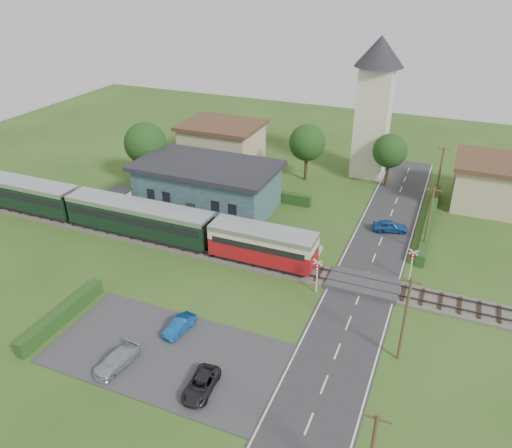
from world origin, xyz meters
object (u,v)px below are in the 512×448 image
at_px(station_building, 207,185).
at_px(car_park_silver, 116,360).
at_px(church_tower, 375,98).
at_px(crossing_signal_far, 412,261).
at_px(house_west, 222,142).
at_px(car_park_dark, 201,385).
at_px(equipment_hut, 119,201).
at_px(crossing_signal_near, 317,271).
at_px(pedestrian_near, 235,230).
at_px(house_east, 493,183).
at_px(pedestrian_far, 136,210).
at_px(car_on_road, 390,226).
at_px(train, 113,212).
at_px(car_park_blue, 180,326).

height_order(station_building, car_park_silver, station_building).
xyz_separation_m(church_tower, crossing_signal_far, (8.60, -23.61, -8.08)).
bearing_deg(house_west, car_park_dark, -65.85).
bearing_deg(house_west, equipment_hut, -98.62).
distance_m(church_tower, house_west, 21.55).
xyz_separation_m(crossing_signal_near, car_park_silver, (-10.37, -14.09, -1.53)).
distance_m(car_park_dark, pedestrian_near, 20.08).
height_order(house_east, crossing_signal_near, house_east).
height_order(house_west, car_park_dark, house_west).
xyz_separation_m(church_tower, house_east, (15.00, -4.00, -7.43)).
distance_m(equipment_hut, pedestrian_far, 2.53).
distance_m(station_building, pedestrian_far, 8.45).
bearing_deg(station_building, house_west, 109.65).
bearing_deg(house_west, pedestrian_far, -91.55).
height_order(equipment_hut, crossing_signal_near, crossing_signal_near).
xyz_separation_m(pedestrian_near, pedestrian_far, (-11.86, -0.11, 0.03)).
xyz_separation_m(church_tower, pedestrian_far, (-20.55, -23.23, -8.94)).
bearing_deg(crossing_signal_near, house_west, 130.11).
bearing_deg(car_on_road, crossing_signal_far, -176.09).
bearing_deg(house_east, train, -148.80).
height_order(house_east, car_park_dark, house_east).
bearing_deg(equipment_hut, car_park_silver, -54.53).
bearing_deg(house_west, house_east, -1.64).
height_order(house_east, car_park_silver, house_east).
xyz_separation_m(station_building, church_tower, (15.00, 17.01, 7.53)).
xyz_separation_m(station_building, car_park_blue, (8.20, -20.49, -2.10)).
xyz_separation_m(train, car_on_road, (26.79, 10.99, -1.52)).
bearing_deg(pedestrian_far, crossing_signal_near, -83.30).
distance_m(car_park_blue, pedestrian_far, 19.83).
bearing_deg(car_park_silver, station_building, 112.73).
xyz_separation_m(house_east, car_on_road, (-9.53, -11.01, -2.14)).
bearing_deg(pedestrian_near, pedestrian_far, -7.88).
relative_size(car_park_dark, pedestrian_near, 2.26).
height_order(house_west, car_park_silver, house_west).
bearing_deg(equipment_hut, house_east, 26.32).
bearing_deg(train, house_east, 31.20).
height_order(house_west, pedestrian_far, house_west).
relative_size(house_east, crossing_signal_near, 2.69).
bearing_deg(car_park_blue, car_park_dark, -38.23).
height_order(equipment_hut, house_east, house_east).
distance_m(car_park_silver, pedestrian_near, 19.39).
height_order(train, pedestrian_near, train).
bearing_deg(crossing_signal_near, car_on_road, 73.12).
distance_m(car_on_road, car_park_silver, 31.05).
bearing_deg(equipment_hut, car_park_dark, -43.30).
xyz_separation_m(crossing_signal_far, pedestrian_far, (-29.15, 0.38, -0.86)).
height_order(station_building, pedestrian_near, station_building).
distance_m(car_park_blue, car_park_silver, 5.45).
bearing_deg(equipment_hut, church_tower, 44.75).
bearing_deg(station_building, car_park_blue, -68.19).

